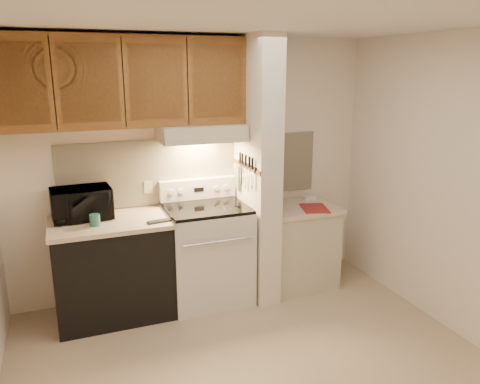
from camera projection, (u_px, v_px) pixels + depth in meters
floor at (253, 365)px, 3.58m from camera, size 3.60×3.60×0.00m
ceiling at (256, 19)px, 2.94m from camera, size 3.60×3.60×0.00m
wall_back at (196, 168)px, 4.61m from camera, size 3.60×2.50×0.02m
wall_right at (454, 186)px, 3.88m from camera, size 0.02×3.00×2.50m
backsplash at (196, 169)px, 4.61m from camera, size 2.60×0.02×0.63m
range_body at (207, 255)px, 4.50m from camera, size 0.76×0.65×0.92m
oven_window at (218, 263)px, 4.21m from camera, size 0.50×0.01×0.30m
oven_handle at (219, 242)px, 4.12m from camera, size 0.65×0.02×0.02m
cooktop at (206, 208)px, 4.38m from camera, size 0.74×0.64×0.03m
range_backguard at (198, 189)px, 4.61m from camera, size 0.76×0.08×0.20m
range_display at (199, 190)px, 4.57m from camera, size 0.10×0.01×0.04m
range_knob_left_outer at (171, 192)px, 4.47m from camera, size 0.05×0.02×0.05m
range_knob_left_inner at (181, 191)px, 4.51m from camera, size 0.05×0.02×0.05m
range_knob_right_inner at (217, 188)px, 4.63m from camera, size 0.05×0.02×0.05m
range_knob_right_outer at (226, 187)px, 4.67m from camera, size 0.05×0.02×0.05m
dishwasher_front at (114, 270)px, 4.21m from camera, size 1.00×0.63×0.87m
left_countertop at (110, 223)px, 4.10m from camera, size 1.04×0.67×0.04m
spoon_rest at (160, 221)px, 4.05m from camera, size 0.22×0.10×0.01m
teal_jar at (95, 220)px, 3.94m from camera, size 0.11×0.11×0.10m
outlet at (148, 187)px, 4.46m from camera, size 0.08×0.01×0.12m
microwave at (81, 203)px, 4.11m from camera, size 0.53×0.38×0.28m
partition_pillar at (257, 171)px, 4.47m from camera, size 0.22×0.70×2.50m
pillar_trim at (246, 166)px, 4.42m from camera, size 0.01×0.70×0.04m
knife_strip at (247, 165)px, 4.37m from camera, size 0.02×0.42×0.04m
knife_blade_a at (253, 180)px, 4.24m from camera, size 0.01×0.03×0.16m
knife_handle_a at (252, 163)px, 4.21m from camera, size 0.02×0.02×0.10m
knife_blade_b at (249, 179)px, 4.33m from camera, size 0.01×0.04×0.18m
knife_handle_b at (249, 162)px, 4.27m from camera, size 0.02×0.02×0.10m
knife_blade_c at (246, 178)px, 4.40m from camera, size 0.01×0.04×0.20m
knife_handle_c at (246, 160)px, 4.36m from camera, size 0.02×0.02×0.10m
knife_blade_d at (243, 174)px, 4.46m from camera, size 0.01×0.04×0.16m
knife_handle_d at (243, 159)px, 4.43m from camera, size 0.02×0.02×0.10m
knife_blade_e at (240, 173)px, 4.54m from camera, size 0.01×0.04×0.18m
knife_handle_e at (240, 157)px, 4.49m from camera, size 0.02×0.02×0.10m
oven_mitt at (238, 177)px, 4.60m from camera, size 0.03×0.09×0.22m
right_cab_base at (297, 247)px, 4.85m from camera, size 0.70×0.60×0.81m
right_countertop at (298, 208)px, 4.74m from camera, size 0.74×0.64×0.04m
red_folder at (314, 208)px, 4.63m from camera, size 0.32×0.38×0.01m
white_box at (309, 198)px, 4.97m from camera, size 0.14×0.09×0.04m
range_hood at (201, 132)px, 4.32m from camera, size 0.78×0.44×0.15m
hood_lip at (208, 140)px, 4.14m from camera, size 0.78×0.04×0.06m
upper_cabinets at (121, 82)px, 4.00m from camera, size 2.18×0.33×0.77m
cab_door_a at (15, 84)px, 3.57m from camera, size 0.46×0.01×0.63m
cab_gap_a at (53, 83)px, 3.67m from camera, size 0.01×0.01×0.73m
cab_door_b at (89, 83)px, 3.76m from camera, size 0.46×0.01×0.63m
cab_gap_b at (124, 83)px, 3.86m from camera, size 0.01×0.01×0.73m
cab_door_c at (156, 82)px, 3.95m from camera, size 0.46×0.01×0.63m
cab_gap_c at (188, 82)px, 4.05m from camera, size 0.01×0.01×0.73m
cab_door_d at (218, 82)px, 4.14m from camera, size 0.46×0.01×0.63m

